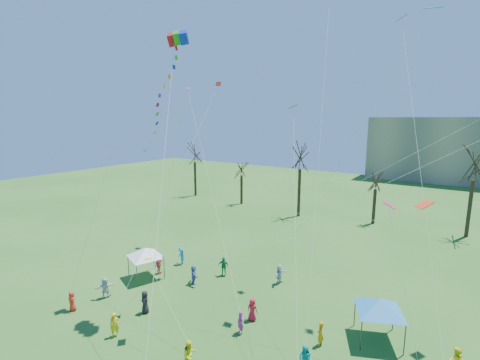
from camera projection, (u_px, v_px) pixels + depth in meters
The scene contains 6 objects.
bare_tree_row at pixel (379, 174), 45.00m from camera, with size 70.96×9.61×11.33m.
big_box_kite at pixel (164, 103), 23.68m from camera, with size 4.03×5.45×20.60m.
canopy_tent_white at pixel (145, 252), 30.74m from camera, with size 3.60×3.60×2.90m.
canopy_tent_blue at pixel (380, 305), 21.91m from camera, with size 3.65×3.65×2.98m.
festival_crowd at pixel (228, 309), 24.35m from camera, with size 25.78×14.22×1.85m.
small_kites_aloft at pixel (287, 133), 23.31m from camera, with size 29.74×17.56×32.93m.
Camera 1 is at (11.91, -11.14, 14.54)m, focal length 25.00 mm.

